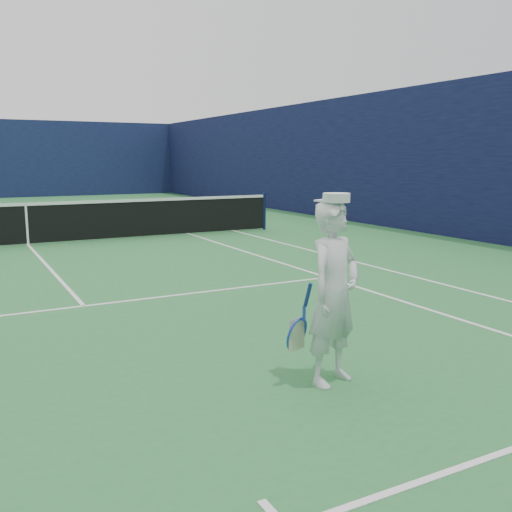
{
  "coord_description": "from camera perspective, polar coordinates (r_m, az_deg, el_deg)",
  "views": [
    {
      "loc": [
        -1.5,
        -14.34,
        2.05
      ],
      "look_at": [
        1.47,
        -8.76,
        0.95
      ],
      "focal_mm": 40.0,
      "sensor_mm": 36.0,
      "label": 1
    }
  ],
  "objects": [
    {
      "name": "court_markings",
      "position": [
        14.56,
        -21.81,
        1.02
      ],
      "size": [
        11.03,
        23.83,
        0.01
      ],
      "color": "white",
      "rests_on": "ground"
    },
    {
      "name": "windscreen_fence",
      "position": [
        14.42,
        -22.32,
        8.89
      ],
      "size": [
        20.12,
        36.12,
        4.0
      ],
      "color": "#10183C",
      "rests_on": "ground"
    },
    {
      "name": "tennis_player",
      "position": [
        5.19,
        7.8,
        -3.64
      ],
      "size": [
        0.84,
        0.58,
        1.74
      ],
      "rotation": [
        0.0,
        0.0,
        0.33
      ],
      "color": "white",
      "rests_on": "ground"
    },
    {
      "name": "tennis_net",
      "position": [
        14.5,
        -21.95,
        3.18
      ],
      "size": [
        12.88,
        0.09,
        1.07
      ],
      "color": "#141E4C",
      "rests_on": "ground"
    },
    {
      "name": "ground",
      "position": [
        14.56,
        -21.81,
        1.01
      ],
      "size": [
        80.0,
        80.0,
        0.0
      ],
      "primitive_type": "plane",
      "color": "#2B7138",
      "rests_on": "ground"
    }
  ]
}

